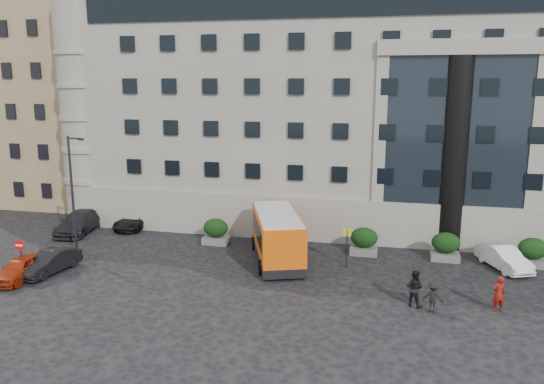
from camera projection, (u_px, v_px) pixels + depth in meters
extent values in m
plane|color=black|center=(239.00, 290.00, 29.48)|extent=(120.00, 120.00, 0.00)
cube|color=gray|center=(372.00, 108.00, 47.24)|extent=(44.00, 24.00, 18.00)
cylinder|color=black|center=(454.00, 156.00, 35.29)|extent=(1.80, 1.80, 13.00)
cube|color=#8E7653|center=(60.00, 95.00, 51.73)|extent=(14.00, 14.00, 20.00)
cube|color=#85644D|center=(122.00, 83.00, 69.33)|extent=(13.00, 13.00, 22.00)
cube|color=#5F5F5C|center=(216.00, 240.00, 37.74)|extent=(1.80, 1.20, 0.50)
ellipsoid|color=black|center=(216.00, 228.00, 37.54)|extent=(1.80, 1.26, 1.34)
cube|color=#5F5F5C|center=(288.00, 245.00, 36.59)|extent=(1.80, 1.20, 0.50)
ellipsoid|color=black|center=(288.00, 232.00, 36.40)|extent=(1.80, 1.26, 1.34)
cube|color=#5F5F5C|center=(364.00, 251.00, 35.45)|extent=(1.80, 1.20, 0.50)
ellipsoid|color=black|center=(364.00, 237.00, 35.25)|extent=(1.80, 1.26, 1.34)
cube|color=#5F5F5C|center=(445.00, 256.00, 34.30)|extent=(1.80, 1.20, 0.50)
ellipsoid|color=black|center=(446.00, 243.00, 34.11)|extent=(1.80, 1.26, 1.34)
cube|color=#5F5F5C|center=(532.00, 262.00, 33.16)|extent=(1.80, 1.20, 0.50)
ellipsoid|color=black|center=(533.00, 248.00, 32.97)|extent=(1.80, 1.26, 1.34)
cylinder|color=#262628|center=(73.00, 198.00, 34.14)|extent=(0.16, 0.16, 8.00)
cylinder|color=#262628|center=(74.00, 138.00, 33.24)|extent=(0.90, 0.12, 0.12)
cube|color=black|center=(81.00, 139.00, 33.15)|extent=(0.35, 0.18, 0.14)
cylinder|color=#262628|center=(347.00, 248.00, 32.77)|extent=(0.08, 0.08, 2.50)
cube|color=yellow|center=(347.00, 232.00, 32.55)|extent=(0.50, 0.06, 0.45)
cylinder|color=#262628|center=(22.00, 260.00, 31.15)|extent=(0.08, 0.08, 2.20)
cylinder|color=red|center=(20.00, 245.00, 30.91)|extent=(0.64, 0.05, 0.64)
cube|color=white|center=(19.00, 245.00, 30.87)|extent=(0.45, 0.04, 0.10)
cube|color=#E9570A|center=(277.00, 233.00, 33.91)|extent=(4.93, 7.90, 2.55)
cube|color=black|center=(277.00, 254.00, 34.19)|extent=(4.98, 7.95, 0.55)
cube|color=black|center=(277.00, 229.00, 33.85)|extent=(4.43, 6.37, 1.12)
cube|color=silver|center=(277.00, 215.00, 33.65)|extent=(4.68, 7.51, 0.18)
cylinder|color=black|center=(261.00, 267.00, 31.72)|extent=(0.57, 0.94, 0.90)
cylinder|color=black|center=(303.00, 266.00, 32.01)|extent=(0.57, 0.94, 0.90)
cylinder|color=black|center=(254.00, 243.00, 36.37)|extent=(0.57, 0.94, 0.90)
cylinder|color=black|center=(291.00, 242.00, 36.66)|extent=(0.57, 0.94, 0.90)
cube|color=maroon|center=(166.00, 190.00, 47.58)|extent=(3.36, 4.52, 2.84)
cube|color=maroon|center=(145.00, 201.00, 45.04)|extent=(2.80, 2.27, 1.93)
cube|color=black|center=(139.00, 199.00, 44.25)|extent=(2.14, 0.54, 0.91)
cylinder|color=black|center=(135.00, 209.00, 45.82)|extent=(0.48, 0.99, 0.95)
cylinder|color=black|center=(159.00, 212.00, 44.81)|extent=(0.48, 0.99, 0.95)
cylinder|color=black|center=(161.00, 200.00, 49.16)|extent=(0.48, 0.99, 0.95)
cylinder|color=black|center=(183.00, 203.00, 48.15)|extent=(0.48, 0.99, 0.95)
imported|color=#9B250B|center=(21.00, 268.00, 30.93)|extent=(1.75, 4.06, 1.37)
imported|color=black|center=(50.00, 262.00, 31.92)|extent=(2.03, 4.31, 1.37)
imported|color=black|center=(79.00, 222.00, 40.47)|extent=(2.96, 5.68, 1.57)
imported|color=black|center=(135.00, 220.00, 41.62)|extent=(2.23, 4.49, 1.22)
imported|color=white|center=(504.00, 258.00, 32.70)|extent=(3.06, 4.49, 1.40)
imported|color=maroon|center=(499.00, 294.00, 26.60)|extent=(0.78, 0.63, 1.87)
imported|color=black|center=(414.00, 288.00, 27.22)|extent=(1.17, 1.07, 1.95)
imported|color=black|center=(433.00, 297.00, 26.59)|extent=(1.11, 0.79, 1.56)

